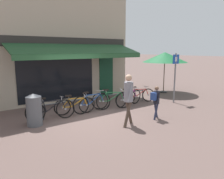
% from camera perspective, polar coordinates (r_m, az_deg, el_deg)
% --- Properties ---
extents(ground_plane, '(160.00, 160.00, 0.00)m').
position_cam_1_polar(ground_plane, '(8.43, -4.97, -7.39)').
color(ground_plane, brown).
extents(shop_front, '(6.94, 4.61, 6.20)m').
position_cam_1_polar(shop_front, '(12.46, -13.74, 12.52)').
color(shop_front, tan).
rests_on(shop_front, ground_plane).
extents(bike_rack_rail, '(5.21, 0.04, 0.57)m').
position_cam_1_polar(bike_rack_rail, '(9.54, -3.00, -2.18)').
color(bike_rack_rail, '#47494F').
rests_on(bike_rack_rail, ground_plane).
extents(bicycle_black, '(1.80, 0.51, 0.88)m').
position_cam_1_polar(bicycle_black, '(8.37, -15.73, -5.14)').
color(bicycle_black, black).
rests_on(bicycle_black, ground_plane).
extents(bicycle_orange, '(1.63, 0.67, 0.83)m').
position_cam_1_polar(bicycle_orange, '(8.87, -9.72, -4.15)').
color(bicycle_orange, black).
rests_on(bicycle_orange, ground_plane).
extents(bicycle_blue, '(1.83, 0.52, 0.89)m').
position_cam_1_polar(bicycle_blue, '(9.14, -5.17, -3.43)').
color(bicycle_blue, black).
rests_on(bicycle_blue, ground_plane).
extents(bicycle_green, '(1.65, 0.81, 0.88)m').
position_cam_1_polar(bicycle_green, '(9.55, -0.08, -2.75)').
color(bicycle_green, black).
rests_on(bicycle_green, ground_plane).
extents(bicycle_purple, '(1.69, 0.52, 0.85)m').
position_cam_1_polar(bicycle_purple, '(10.10, 4.41, -2.16)').
color(bicycle_purple, black).
rests_on(bicycle_purple, ground_plane).
extents(bicycle_red, '(1.64, 0.65, 0.81)m').
position_cam_1_polar(bicycle_red, '(10.83, 7.00, -1.47)').
color(bicycle_red, black).
rests_on(bicycle_red, ground_plane).
extents(pedestrian_adult, '(0.58, 0.54, 1.77)m').
position_cam_1_polar(pedestrian_adult, '(7.36, 4.33, -1.23)').
color(pedestrian_adult, '#47382D').
rests_on(pedestrian_adult, ground_plane).
extents(pedestrian_child, '(0.47, 0.41, 1.25)m').
position_cam_1_polar(pedestrian_child, '(8.27, 11.39, -2.28)').
color(pedestrian_child, '#282D47').
rests_on(pedestrian_child, ground_plane).
extents(litter_bin, '(0.52, 0.52, 1.12)m').
position_cam_1_polar(litter_bin, '(7.89, -19.68, -4.99)').
color(litter_bin, '#515459').
rests_on(litter_bin, ground_plane).
extents(parking_sign, '(0.44, 0.07, 2.40)m').
position_cam_1_polar(parking_sign, '(10.96, 16.16, 4.23)').
color(parking_sign, slate).
rests_on(parking_sign, ground_plane).
extents(cafe_parasol, '(2.65, 2.65, 2.42)m').
position_cam_1_polar(cafe_parasol, '(13.42, 13.63, 8.18)').
color(cafe_parasol, '#4C3D2D').
rests_on(cafe_parasol, ground_plane).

